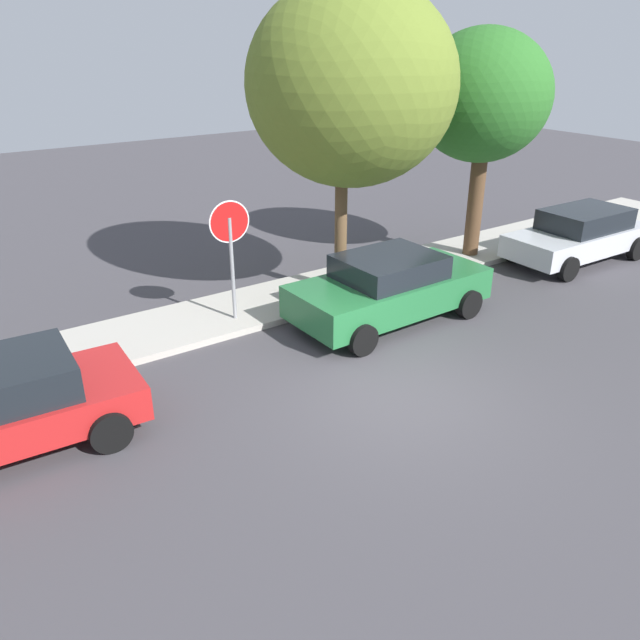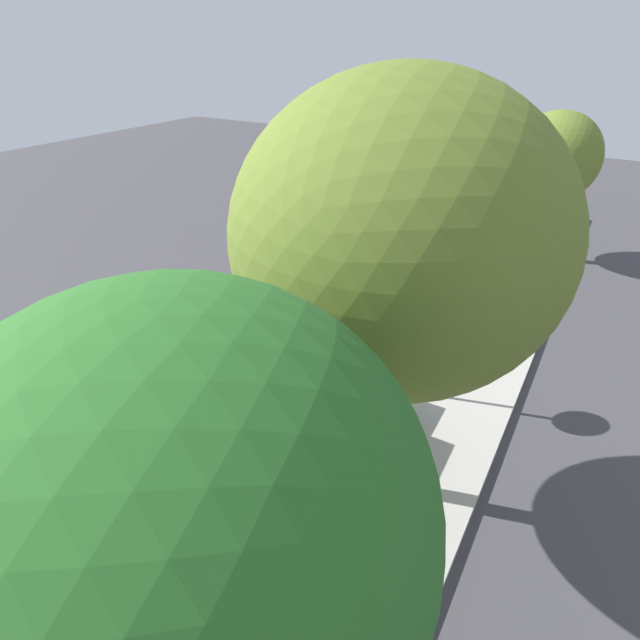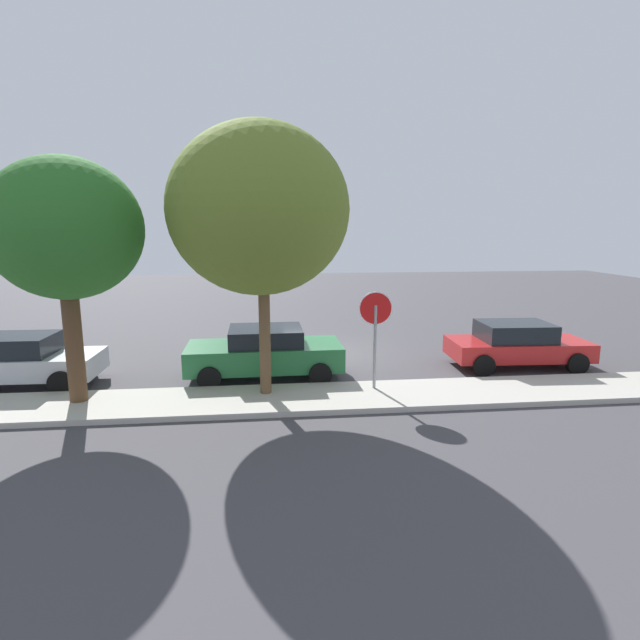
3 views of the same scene
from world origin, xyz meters
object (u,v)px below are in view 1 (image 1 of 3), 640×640
Objects in this scene: stop_sign at (230,240)px; street_tree_mid_block at (351,85)px; parked_car_green at (389,287)px; street_tree_near_corner at (482,97)px; parked_car_silver at (580,234)px.

street_tree_mid_block reaches higher than stop_sign.
parked_car_green is 0.75× the size of street_tree_near_corner.
parked_car_silver is at bearing 0.43° from parked_car_green.
stop_sign is 7.69m from street_tree_near_corner.
street_tree_mid_block is at bearing 87.50° from parked_car_green.
stop_sign is 0.61× the size of parked_car_silver.
stop_sign is 0.61× the size of parked_car_green.
parked_car_green is (2.85, -1.70, -1.12)m from stop_sign.
parked_car_silver is 0.74× the size of street_tree_near_corner.
parked_car_green is at bearing -156.80° from street_tree_near_corner.
stop_sign is 0.46× the size of street_tree_near_corner.
street_tree_mid_block is (2.92, -0.13, 2.85)m from stop_sign.
parked_car_green is 0.65× the size of street_tree_mid_block.
stop_sign is 4.08m from street_tree_mid_block.
parked_car_green reaches higher than parked_car_silver.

